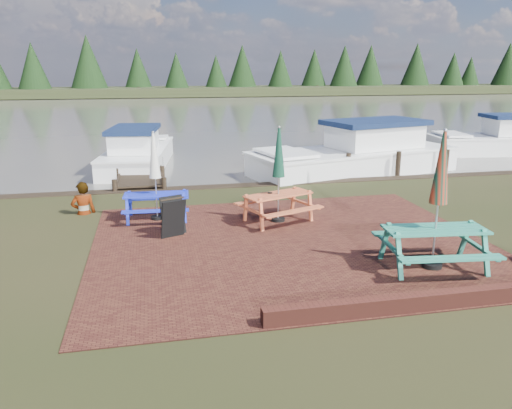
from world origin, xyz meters
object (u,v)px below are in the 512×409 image
Objects in this scene: picnic_table_blue at (156,190)px; picnic_table_red at (278,190)px; boat_jetty at (138,154)px; boat_near at (358,156)px; boat_far at (503,141)px; picnic_table_teal at (436,222)px; jetty at (141,163)px; chalkboard at (173,217)px; person at (81,182)px.

picnic_table_red is at bearing -11.21° from picnic_table_blue.
boat_jetty is 0.78× the size of boat_near.
boat_far is at bearing 30.42° from picnic_table_blue.
picnic_table_teal reaches higher than jetty.
picnic_table_red is 0.27× the size of jetty.
picnic_table_red is 0.28× the size of boat_near.
picnic_table_teal reaches higher than chalkboard.
chalkboard is 19.30m from boat_far.
boat_near is at bearing 81.81° from picnic_table_teal.
chalkboard is at bearing 155.23° from picnic_table_teal.
picnic_table_red is at bearing -67.04° from jetty.
jetty is 8.82m from boat_near.
picnic_table_red is 2.62× the size of chalkboard.
chalkboard is 0.53× the size of person.
jetty is 6.97m from person.
boat_jetty reaches higher than chalkboard.
person reaches higher than jetty.
picnic_table_teal is at bearing 145.46° from boat_far.
picnic_table_red reaches higher than boat_jetty.
picnic_table_red reaches higher than jetty.
boat_far is (16.56, 9.92, -0.06)m from chalkboard.
person is (-10.01, -4.53, 0.42)m from boat_near.
picnic_table_teal is 1.12× the size of picnic_table_red.
boat_jetty is (-3.75, 9.29, -0.48)m from picnic_table_red.
picnic_table_teal is 10.37m from boat_near.
boat_far is 3.87× the size of person.
picnic_table_blue is 0.33× the size of boat_jetty.
boat_jetty is at bearing 91.10° from picnic_table_red.
picnic_table_teal is 13.63m from jetty.
boat_near is (8.02, 5.48, -0.34)m from picnic_table_blue.
boat_jetty is 17.55m from boat_far.
person is at bearing -102.39° from jetty.
boat_near is (4.91, 6.32, -0.39)m from picnic_table_red.
picnic_table_teal is 4.35m from picnic_table_red.
boat_jetty is 9.15m from boat_near.
boat_jetty is at bearing 121.40° from picnic_table_teal.
jetty is at bearing 92.06° from picnic_table_red.
boat_jetty is (-1.00, 9.93, -0.10)m from chalkboard.
picnic_table_blue is 2.47× the size of chalkboard.
person is (-2.35, 2.43, 0.41)m from chalkboard.
chalkboard reaches higher than jetty.
chalkboard is 10.36m from boat_near.
picnic_table_red is 1.06× the size of picnic_table_blue.
boat_far is (13.80, 9.27, -0.44)m from picnic_table_red.
person is (-1.35, -7.50, 0.51)m from boat_jetty.
picnic_table_blue reaches higher than chalkboard.
boat_jetty is 3.88× the size of person.
picnic_table_red is at bearing -8.67° from chalkboard.
jetty is at bearing -114.66° from person.
picnic_table_red is at bearing 127.77° from boat_near.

